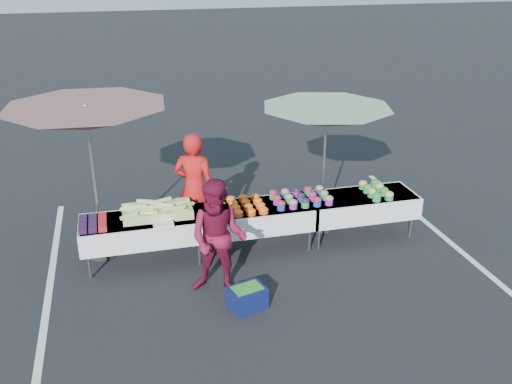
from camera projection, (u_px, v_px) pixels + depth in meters
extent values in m
plane|color=black|center=(256.00, 248.00, 9.36)|extent=(80.00, 80.00, 0.00)
cube|color=silver|center=(52.00, 273.00, 8.63)|extent=(0.10, 5.00, 0.00)
cube|color=silver|center=(431.00, 226.00, 10.09)|extent=(0.10, 5.00, 0.00)
cube|color=white|center=(141.00, 220.00, 8.66)|extent=(1.80, 0.75, 0.04)
cube|color=white|center=(142.00, 229.00, 8.72)|extent=(1.86, 0.81, 0.36)
cylinder|color=slate|center=(89.00, 267.00, 8.42)|extent=(0.04, 0.04, 0.39)
cylinder|color=slate|center=(90.00, 248.00, 8.95)|extent=(0.04, 0.04, 0.39)
cylinder|color=slate|center=(199.00, 253.00, 8.80)|extent=(0.04, 0.04, 0.39)
cylinder|color=slate|center=(194.00, 236.00, 9.32)|extent=(0.04, 0.04, 0.39)
cube|color=white|center=(256.00, 208.00, 9.07)|extent=(1.80, 0.75, 0.04)
cube|color=white|center=(256.00, 217.00, 9.13)|extent=(1.86, 0.81, 0.36)
cylinder|color=slate|center=(210.00, 252.00, 8.83)|extent=(0.04, 0.04, 0.39)
cylinder|color=slate|center=(203.00, 235.00, 9.36)|extent=(0.04, 0.04, 0.39)
cylinder|color=slate|center=(310.00, 240.00, 9.21)|extent=(0.04, 0.04, 0.39)
cylinder|color=slate|center=(298.00, 224.00, 9.73)|extent=(0.04, 0.04, 0.39)
cube|color=white|center=(361.00, 196.00, 9.48)|extent=(1.80, 0.75, 0.04)
cube|color=white|center=(360.00, 205.00, 9.54)|extent=(1.86, 0.81, 0.36)
cylinder|color=slate|center=(319.00, 239.00, 9.24)|extent=(0.04, 0.04, 0.39)
cylinder|color=slate|center=(307.00, 223.00, 9.77)|extent=(0.04, 0.04, 0.39)
cylinder|color=slate|center=(411.00, 227.00, 9.61)|extent=(0.04, 0.04, 0.39)
cylinder|color=slate|center=(394.00, 213.00, 10.14)|extent=(0.04, 0.04, 0.39)
cube|color=black|center=(83.00, 230.00, 8.20)|extent=(0.12, 0.12, 0.08)
cube|color=black|center=(83.00, 226.00, 8.33)|extent=(0.12, 0.12, 0.08)
cube|color=black|center=(83.00, 222.00, 8.45)|extent=(0.12, 0.12, 0.08)
cube|color=black|center=(83.00, 218.00, 8.58)|extent=(0.12, 0.12, 0.08)
cube|color=black|center=(93.00, 229.00, 8.24)|extent=(0.12, 0.12, 0.08)
cube|color=black|center=(93.00, 225.00, 8.36)|extent=(0.12, 0.12, 0.08)
cube|color=black|center=(93.00, 221.00, 8.48)|extent=(0.12, 0.12, 0.08)
cube|color=black|center=(93.00, 217.00, 8.61)|extent=(0.12, 0.12, 0.08)
cube|color=#A81213|center=(103.00, 228.00, 8.27)|extent=(0.12, 0.12, 0.08)
cube|color=#A81213|center=(103.00, 224.00, 8.39)|extent=(0.12, 0.12, 0.08)
cube|color=#A81213|center=(102.00, 220.00, 8.52)|extent=(0.12, 0.12, 0.08)
cube|color=#A81213|center=(102.00, 216.00, 8.64)|extent=(0.12, 0.12, 0.08)
cube|color=#A4C163|center=(157.00, 211.00, 8.73)|extent=(1.05, 0.55, 0.14)
cylinder|color=#A4C163|center=(176.00, 203.00, 8.92)|extent=(0.27, 0.09, 0.10)
cylinder|color=#A4C163|center=(131.00, 207.00, 8.64)|extent=(0.27, 0.14, 0.07)
cylinder|color=#A4C163|center=(165.00, 205.00, 8.60)|extent=(0.27, 0.14, 0.09)
cylinder|color=#A4C163|center=(129.00, 211.00, 8.64)|extent=(0.27, 0.15, 0.10)
cylinder|color=#A4C163|center=(145.00, 209.00, 8.60)|extent=(0.27, 0.15, 0.08)
cylinder|color=#A4C163|center=(154.00, 203.00, 8.71)|extent=(0.27, 0.10, 0.10)
cylinder|color=#A4C163|center=(155.00, 207.00, 8.60)|extent=(0.27, 0.07, 0.08)
cylinder|color=#A4C163|center=(149.00, 213.00, 8.50)|extent=(0.27, 0.14, 0.09)
cylinder|color=#A4C163|center=(145.00, 201.00, 8.83)|extent=(0.27, 0.12, 0.08)
cylinder|color=#A4C163|center=(186.00, 203.00, 8.89)|extent=(0.27, 0.16, 0.08)
cylinder|color=#A4C163|center=(136.00, 208.00, 8.58)|extent=(0.27, 0.11, 0.07)
cylinder|color=#A4C163|center=(153.00, 216.00, 8.49)|extent=(0.27, 0.10, 0.07)
cylinder|color=#A4C163|center=(163.00, 200.00, 8.84)|extent=(0.27, 0.12, 0.08)
cylinder|color=#A4C163|center=(129.00, 216.00, 8.40)|extent=(0.27, 0.15, 0.08)
cylinder|color=#A4C163|center=(134.00, 206.00, 8.63)|extent=(0.27, 0.10, 0.08)
cylinder|color=#A4C163|center=(171.00, 206.00, 8.70)|extent=(0.27, 0.16, 0.10)
cylinder|color=#A4C163|center=(138.00, 207.00, 8.54)|extent=(0.27, 0.12, 0.09)
cylinder|color=#A4C163|center=(176.00, 208.00, 8.53)|extent=(0.27, 0.09, 0.07)
cylinder|color=#A4C163|center=(181.00, 211.00, 8.60)|extent=(0.27, 0.10, 0.09)
cylinder|color=#A4C163|center=(174.00, 211.00, 8.64)|extent=(0.27, 0.12, 0.09)
cylinder|color=#A4C163|center=(162.00, 203.00, 8.94)|extent=(0.27, 0.10, 0.08)
cylinder|color=#A4C163|center=(182.00, 203.00, 8.76)|extent=(0.27, 0.14, 0.10)
cube|color=white|center=(163.00, 223.00, 8.44)|extent=(0.30, 0.25, 0.05)
cylinder|color=#D54817|center=(226.00, 216.00, 8.68)|extent=(0.15, 0.15, 0.05)
ellipsoid|color=#E9410D|center=(226.00, 214.00, 8.66)|extent=(0.15, 0.15, 0.08)
cylinder|color=#D54817|center=(223.00, 211.00, 8.84)|extent=(0.15, 0.15, 0.05)
ellipsoid|color=#E9410D|center=(223.00, 209.00, 8.82)|extent=(0.15, 0.15, 0.08)
cylinder|color=#D54817|center=(221.00, 207.00, 9.00)|extent=(0.15, 0.15, 0.05)
ellipsoid|color=#E9410D|center=(221.00, 204.00, 8.98)|extent=(0.15, 0.15, 0.08)
cylinder|color=#D54817|center=(219.00, 202.00, 9.16)|extent=(0.15, 0.15, 0.05)
ellipsoid|color=#E9410D|center=(219.00, 200.00, 9.14)|extent=(0.15, 0.15, 0.08)
cylinder|color=#D54817|center=(238.00, 215.00, 8.72)|extent=(0.15, 0.15, 0.05)
ellipsoid|color=#E9410D|center=(238.00, 212.00, 8.71)|extent=(0.15, 0.15, 0.08)
cylinder|color=#D54817|center=(236.00, 210.00, 8.88)|extent=(0.15, 0.15, 0.05)
ellipsoid|color=#E9410D|center=(236.00, 208.00, 8.87)|extent=(0.15, 0.15, 0.08)
cylinder|color=#D54817|center=(233.00, 205.00, 9.04)|extent=(0.15, 0.15, 0.05)
ellipsoid|color=#E9410D|center=(233.00, 203.00, 9.03)|extent=(0.15, 0.15, 0.08)
cylinder|color=#D54817|center=(231.00, 201.00, 9.20)|extent=(0.15, 0.15, 0.05)
ellipsoid|color=#E9410D|center=(231.00, 198.00, 9.19)|extent=(0.15, 0.15, 0.08)
cylinder|color=#D54817|center=(251.00, 213.00, 8.77)|extent=(0.15, 0.15, 0.05)
ellipsoid|color=#E9410D|center=(251.00, 211.00, 8.75)|extent=(0.15, 0.15, 0.08)
cylinder|color=#D54817|center=(248.00, 209.00, 8.93)|extent=(0.15, 0.15, 0.05)
ellipsoid|color=#E9410D|center=(248.00, 206.00, 8.91)|extent=(0.15, 0.15, 0.08)
cylinder|color=#D54817|center=(246.00, 204.00, 9.09)|extent=(0.15, 0.15, 0.05)
ellipsoid|color=#E9410D|center=(246.00, 202.00, 9.07)|extent=(0.15, 0.15, 0.08)
cylinder|color=#D54817|center=(243.00, 200.00, 9.25)|extent=(0.15, 0.15, 0.05)
ellipsoid|color=#E9410D|center=(243.00, 197.00, 9.23)|extent=(0.15, 0.15, 0.08)
cylinder|color=#D54817|center=(264.00, 212.00, 8.81)|extent=(0.15, 0.15, 0.05)
ellipsoid|color=#E9410D|center=(264.00, 210.00, 8.80)|extent=(0.15, 0.15, 0.08)
cylinder|color=#D54817|center=(261.00, 207.00, 8.98)|extent=(0.15, 0.15, 0.05)
ellipsoid|color=#E9410D|center=(261.00, 205.00, 8.96)|extent=(0.15, 0.15, 0.08)
cylinder|color=#D54817|center=(258.00, 203.00, 9.14)|extent=(0.15, 0.15, 0.05)
ellipsoid|color=#E9410D|center=(258.00, 200.00, 9.12)|extent=(0.15, 0.15, 0.08)
cylinder|color=#D54817|center=(255.00, 198.00, 9.30)|extent=(0.15, 0.15, 0.05)
ellipsoid|color=#E9410D|center=(255.00, 196.00, 9.28)|extent=(0.15, 0.15, 0.08)
cylinder|color=#2237A0|center=(281.00, 207.00, 8.93)|extent=(0.13, 0.13, 0.10)
ellipsoid|color=maroon|center=(281.00, 203.00, 8.90)|extent=(0.14, 0.14, 0.10)
cylinder|color=#A02290|center=(277.00, 201.00, 9.12)|extent=(0.13, 0.13, 0.10)
ellipsoid|color=maroon|center=(277.00, 198.00, 9.10)|extent=(0.14, 0.14, 0.10)
cylinder|color=#238E44|center=(273.00, 196.00, 9.32)|extent=(0.13, 0.13, 0.10)
ellipsoid|color=maroon|center=(273.00, 193.00, 9.29)|extent=(0.14, 0.14, 0.10)
cylinder|color=#A02290|center=(293.00, 206.00, 8.97)|extent=(0.13, 0.13, 0.10)
ellipsoid|color=#9F7D4D|center=(293.00, 202.00, 8.95)|extent=(0.14, 0.14, 0.10)
cylinder|color=#238E44|center=(289.00, 200.00, 9.17)|extent=(0.13, 0.13, 0.10)
ellipsoid|color=#9F7D4D|center=(289.00, 197.00, 9.14)|extent=(0.14, 0.14, 0.10)
cylinder|color=#2237A0|center=(285.00, 195.00, 9.36)|extent=(0.13, 0.13, 0.10)
ellipsoid|color=#9F7D4D|center=(285.00, 191.00, 9.34)|extent=(0.14, 0.14, 0.10)
cylinder|color=#238E44|center=(305.00, 204.00, 9.02)|extent=(0.13, 0.13, 0.10)
ellipsoid|color=#27112C|center=(305.00, 201.00, 8.99)|extent=(0.14, 0.14, 0.10)
cylinder|color=#2237A0|center=(301.00, 199.00, 9.21)|extent=(0.13, 0.13, 0.10)
ellipsoid|color=#27112C|center=(301.00, 195.00, 9.19)|extent=(0.14, 0.14, 0.10)
cylinder|color=#A02290|center=(297.00, 194.00, 9.41)|extent=(0.13, 0.13, 0.10)
ellipsoid|color=#27112C|center=(297.00, 190.00, 9.39)|extent=(0.14, 0.14, 0.10)
cylinder|color=#2237A0|center=(317.00, 203.00, 9.06)|extent=(0.13, 0.13, 0.10)
ellipsoid|color=maroon|center=(317.00, 200.00, 9.04)|extent=(0.14, 0.14, 0.10)
cylinder|color=#A02290|center=(313.00, 198.00, 9.26)|extent=(0.13, 0.13, 0.10)
ellipsoid|color=maroon|center=(313.00, 194.00, 9.24)|extent=(0.14, 0.14, 0.10)
cylinder|color=#238E44|center=(308.00, 192.00, 9.45)|extent=(0.13, 0.13, 0.10)
ellipsoid|color=maroon|center=(308.00, 189.00, 9.43)|extent=(0.14, 0.14, 0.10)
cylinder|color=#A02290|center=(329.00, 202.00, 9.11)|extent=(0.13, 0.13, 0.10)
ellipsoid|color=#9F7D4D|center=(329.00, 198.00, 9.08)|extent=(0.14, 0.14, 0.10)
cylinder|color=#238E44|center=(324.00, 196.00, 9.30)|extent=(0.13, 0.13, 0.10)
ellipsoid|color=#9F7D4D|center=(324.00, 193.00, 9.28)|extent=(0.14, 0.14, 0.10)
cylinder|color=#2237A0|center=(319.00, 191.00, 9.50)|extent=(0.13, 0.13, 0.10)
ellipsoid|color=#9F7D4D|center=(320.00, 188.00, 9.48)|extent=(0.14, 0.14, 0.10)
cylinder|color=#238E44|center=(377.00, 199.00, 9.24)|extent=(0.14, 0.14, 0.08)
ellipsoid|color=#29681B|center=(377.00, 196.00, 9.22)|extent=(0.14, 0.14, 0.11)
cylinder|color=#238E44|center=(372.00, 194.00, 9.40)|extent=(0.14, 0.14, 0.08)
ellipsoid|color=tan|center=(372.00, 191.00, 9.38)|extent=(0.14, 0.14, 0.11)
cylinder|color=#238E44|center=(367.00, 190.00, 9.56)|extent=(0.14, 0.14, 0.08)
ellipsoid|color=#29681B|center=(367.00, 187.00, 9.54)|extent=(0.14, 0.14, 0.11)
cylinder|color=#238E44|center=(363.00, 186.00, 9.72)|extent=(0.14, 0.14, 0.08)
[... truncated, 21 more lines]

